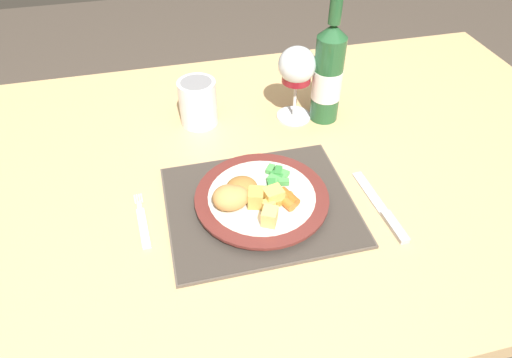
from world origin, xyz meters
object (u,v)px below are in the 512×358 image
at_px(dinner_plate, 262,199).
at_px(bottle, 328,73).
at_px(table_knife, 384,211).
at_px(wine_glass, 297,69).
at_px(dining_table, 241,198).
at_px(drinking_cup, 198,102).
at_px(fork, 143,224).

relative_size(dinner_plate, bottle, 0.79).
relative_size(dinner_plate, table_knife, 1.30).
relative_size(dinner_plate, wine_glass, 1.42).
bearing_deg(bottle, dining_table, -149.34).
relative_size(wine_glass, bottle, 0.56).
bearing_deg(dinner_plate, table_knife, -18.18).
relative_size(table_knife, drinking_cup, 1.83).
distance_m(dining_table, wine_glass, 0.29).
distance_m(wine_glass, drinking_cup, 0.22).
bearing_deg(table_knife, dining_table, 141.27).
bearing_deg(bottle, table_knife, -89.56).
distance_m(dinner_plate, drinking_cup, 0.29).
distance_m(dining_table, table_knife, 0.29).
xyz_separation_m(dining_table, drinking_cup, (-0.05, 0.17, 0.13)).
distance_m(dinner_plate, table_knife, 0.21).
height_order(dining_table, dinner_plate, dinner_plate).
bearing_deg(dinner_plate, dining_table, 97.91).
height_order(table_knife, drinking_cup, drinking_cup).
relative_size(dining_table, table_knife, 8.54).
xyz_separation_m(fork, table_knife, (0.41, -0.07, 0.00)).
distance_m(dinner_plate, bottle, 0.32).
xyz_separation_m(dining_table, table_knife, (0.22, -0.18, 0.08)).
distance_m(dining_table, bottle, 0.32).
bearing_deg(dining_table, bottle, 30.66).
xyz_separation_m(dining_table, bottle, (0.22, 0.13, 0.19)).
relative_size(fork, bottle, 0.44).
bearing_deg(wine_glass, dinner_plate, -118.57).
distance_m(dining_table, fork, 0.24).
height_order(dinner_plate, fork, dinner_plate).
xyz_separation_m(dining_table, fork, (-0.19, -0.10, 0.08)).
distance_m(dinner_plate, fork, 0.21).
height_order(dining_table, bottle, bottle).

